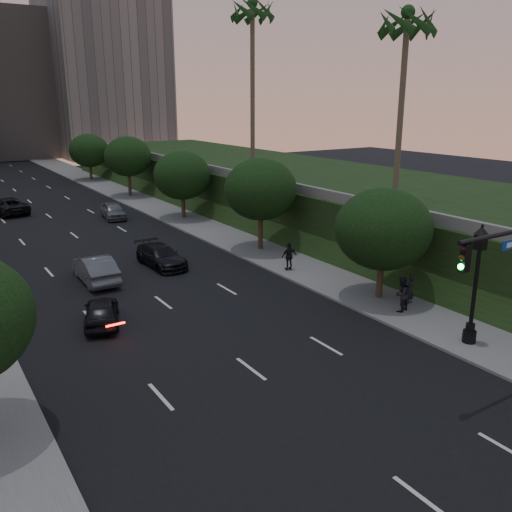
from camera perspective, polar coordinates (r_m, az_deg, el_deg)
ground at (r=19.38m, az=7.78°, el=-17.61°), size 160.00×160.00×0.00m
road_surface at (r=44.69m, az=-17.93°, el=1.55°), size 16.00×140.00×0.02m
sidewalk_right at (r=48.18m, az=-6.13°, el=3.37°), size 4.50×140.00×0.15m
embankment at (r=52.45m, az=6.41°, el=6.56°), size 18.00×90.00×4.00m
parapet_wall at (r=47.23m, az=-1.62°, el=8.47°), size 0.35×90.00×0.70m
office_block_right at (r=113.71m, az=-15.87°, el=19.35°), size 20.00×22.00×36.00m
tree_right_a at (r=29.82m, az=13.25°, el=2.78°), size 5.20×5.20×6.24m
tree_right_b at (r=38.83m, az=0.48°, el=7.02°), size 5.20×5.20×6.74m
tree_right_c at (r=50.16m, az=-7.79°, el=8.41°), size 5.20×5.20×6.24m
tree_right_d at (r=62.98m, az=-13.34°, el=10.16°), size 5.20×5.20×6.74m
tree_right_e at (r=77.26m, az=-17.18°, el=10.56°), size 5.20×5.20×6.24m
palm_mid at (r=38.67m, az=15.63°, el=22.49°), size 3.20×3.20×13.00m
palm_far at (r=50.29m, az=-0.38°, el=24.14°), size 3.20×3.20×15.50m
street_lamp at (r=25.74m, az=22.03°, el=-3.36°), size 0.64×0.64×5.62m
sedan_near_left at (r=27.82m, az=-15.96°, el=-5.62°), size 2.82×4.32×1.37m
sedan_mid_left at (r=34.23m, az=-16.58°, el=-1.30°), size 1.87×5.04×1.65m
sedan_far_left at (r=57.58m, az=-24.75°, el=4.82°), size 3.67×6.16×1.60m
sedan_near_right at (r=36.41m, az=-9.97°, el=-0.00°), size 2.20×4.96×1.42m
sedan_far_right at (r=52.06m, az=-14.82°, el=4.65°), size 2.29×4.62×1.52m
pedestrian_a at (r=30.08m, az=15.90°, el=-3.42°), size 0.65×0.51×1.59m
pedestrian_b at (r=28.85m, az=15.04°, el=-3.90°), size 1.04×0.88×1.87m
pedestrian_c at (r=34.66m, az=3.52°, el=-0.03°), size 1.10×0.56×1.79m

